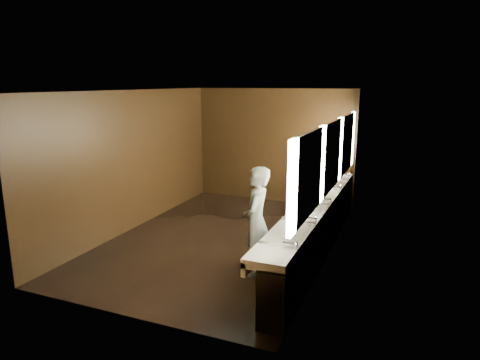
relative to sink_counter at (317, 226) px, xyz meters
name	(u,v)px	position (x,y,z in m)	size (l,w,h in m)	color
floor	(224,239)	(-1.79, 0.00, -0.50)	(6.00, 6.00, 0.00)	black
ceiling	(223,91)	(-1.79, 0.00, 2.30)	(4.00, 6.00, 0.02)	#2D2D2B
wall_back	(274,146)	(-1.79, 3.00, 0.90)	(4.00, 0.02, 2.80)	black
wall_front	(121,212)	(-1.79, -3.00, 0.90)	(4.00, 0.02, 2.80)	black
wall_left	(134,160)	(-3.79, 0.00, 0.90)	(0.02, 6.00, 2.80)	black
wall_right	(332,177)	(0.21, 0.00, 0.90)	(0.02, 6.00, 2.80)	black
sink_counter	(317,226)	(0.00, 0.00, 0.00)	(0.55, 5.40, 1.01)	black
mirror_band	(332,156)	(0.19, 0.00, 1.25)	(0.06, 5.03, 1.15)	#FBF7CD
person	(256,222)	(-0.70, -1.18, 0.36)	(0.63, 0.41, 1.72)	#86B3C8
trash_bin	(286,260)	(-0.22, -1.18, -0.19)	(0.39, 0.39, 0.61)	black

